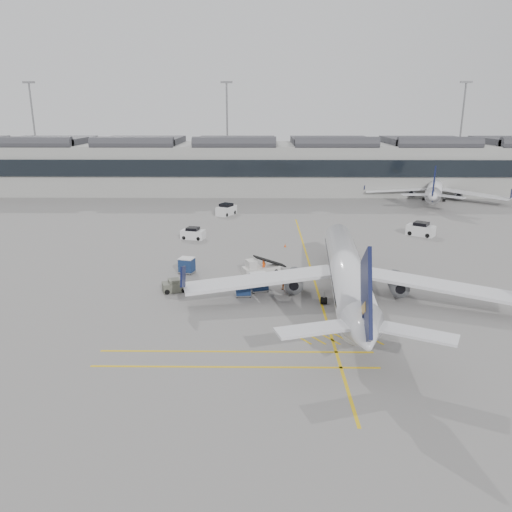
{
  "coord_description": "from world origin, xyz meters",
  "views": [
    {
      "loc": [
        3.98,
        -46.26,
        18.75
      ],
      "look_at": [
        3.39,
        3.66,
        4.0
      ],
      "focal_mm": 35.0,
      "sensor_mm": 36.0,
      "label": 1
    }
  ],
  "objects_px": {
    "airliner_main": "(347,273)",
    "baggage_cart_a": "(259,282)",
    "belt_loader": "(260,268)",
    "ramp_agent_a": "(264,266)",
    "ramp_agent_b": "(284,280)",
    "pushback_tug": "(174,286)"
  },
  "relations": [
    {
      "from": "ramp_agent_a",
      "to": "ramp_agent_b",
      "type": "distance_m",
      "value": 5.81
    },
    {
      "from": "airliner_main",
      "to": "ramp_agent_a",
      "type": "distance_m",
      "value": 11.88
    },
    {
      "from": "belt_loader",
      "to": "airliner_main",
      "type": "bearing_deg",
      "value": -66.09
    },
    {
      "from": "ramp_agent_a",
      "to": "pushback_tug",
      "type": "distance_m",
      "value": 11.42
    },
    {
      "from": "belt_loader",
      "to": "ramp_agent_a",
      "type": "bearing_deg",
      "value": -38.88
    },
    {
      "from": "ramp_agent_b",
      "to": "pushback_tug",
      "type": "relative_size",
      "value": 0.72
    },
    {
      "from": "belt_loader",
      "to": "ramp_agent_b",
      "type": "bearing_deg",
      "value": -87.94
    },
    {
      "from": "airliner_main",
      "to": "ramp_agent_a",
      "type": "bearing_deg",
      "value": 140.37
    },
    {
      "from": "airliner_main",
      "to": "baggage_cart_a",
      "type": "relative_size",
      "value": 15.88
    },
    {
      "from": "baggage_cart_a",
      "to": "ramp_agent_a",
      "type": "bearing_deg",
      "value": 65.64
    },
    {
      "from": "belt_loader",
      "to": "ramp_agent_a",
      "type": "relative_size",
      "value": 3.04
    },
    {
      "from": "airliner_main",
      "to": "belt_loader",
      "type": "distance_m",
      "value": 12.32
    },
    {
      "from": "belt_loader",
      "to": "ramp_agent_b",
      "type": "xyz_separation_m",
      "value": [
        2.57,
        -5.53,
        0.38
      ]
    },
    {
      "from": "airliner_main",
      "to": "baggage_cart_a",
      "type": "bearing_deg",
      "value": 171.13
    },
    {
      "from": "airliner_main",
      "to": "ramp_agent_b",
      "type": "distance_m",
      "value": 7.09
    },
    {
      "from": "baggage_cart_a",
      "to": "ramp_agent_b",
      "type": "relative_size",
      "value": 1.14
    },
    {
      "from": "airliner_main",
      "to": "ramp_agent_b",
      "type": "relative_size",
      "value": 18.07
    },
    {
      "from": "airliner_main",
      "to": "baggage_cart_a",
      "type": "xyz_separation_m",
      "value": [
        -8.94,
        2.14,
        -1.78
      ]
    },
    {
      "from": "ramp_agent_a",
      "to": "belt_loader",
      "type": "bearing_deg",
      "value": 109.8
    },
    {
      "from": "airliner_main",
      "to": "belt_loader",
      "type": "bearing_deg",
      "value": 141.38
    },
    {
      "from": "baggage_cart_a",
      "to": "ramp_agent_b",
      "type": "distance_m",
      "value": 2.75
    },
    {
      "from": "belt_loader",
      "to": "ramp_agent_a",
      "type": "distance_m",
      "value": 0.52
    }
  ]
}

